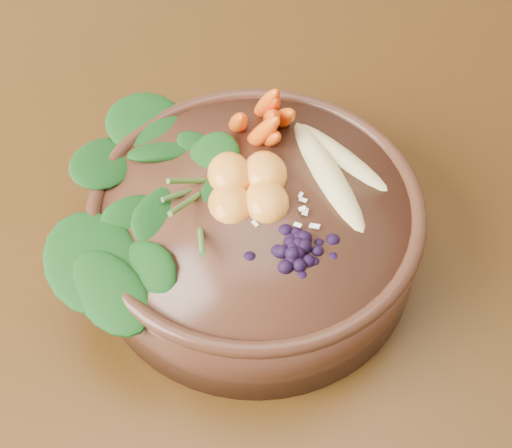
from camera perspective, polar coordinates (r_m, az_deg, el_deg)
The scene contains 8 objects.
dining_table at distance 0.74m, azimuth 4.41°, elevation -3.45°, with size 1.60×0.90×0.75m.
stoneware_bowl at distance 0.60m, azimuth -0.00°, elevation -0.59°, with size 0.27×0.27×0.07m, color #45271A.
kale_heap at distance 0.58m, azimuth -6.42°, elevation 5.07°, with size 0.18×0.16×0.04m, color #104B11, non-canonical shape.
carrot_cluster at distance 0.61m, azimuth 0.60°, elevation 10.31°, with size 0.06×0.06×0.08m, color #EF5812, non-canonical shape.
banana_halves at distance 0.60m, azimuth 6.43°, elevation 5.56°, with size 0.10×0.16×0.03m.
mandarin_cluster at distance 0.57m, azimuth -0.68°, elevation 3.80°, with size 0.08×0.09×0.03m, color orange, non-canonical shape.
blueberry_pile at distance 0.53m, azimuth 3.28°, elevation -1.03°, with size 0.13×0.09×0.04m, color black, non-canonical shape.
coconut_flakes at distance 0.56m, azimuth 1.12°, elevation 0.67°, with size 0.09×0.07×0.01m, color white, non-canonical shape.
Camera 1 is at (-0.12, -0.40, 1.27)m, focal length 50.00 mm.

